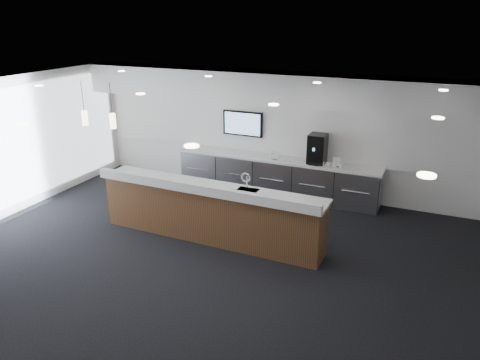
% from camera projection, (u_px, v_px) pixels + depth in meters
% --- Properties ---
extents(ground, '(10.00, 10.00, 0.00)m').
position_uv_depth(ground, '(207.00, 262.00, 8.49)').
color(ground, black).
rests_on(ground, ground).
extents(ceiling, '(10.00, 8.00, 0.02)m').
position_uv_depth(ceiling, '(203.00, 97.00, 7.47)').
color(ceiling, black).
rests_on(ceiling, back_wall).
extents(back_wall, '(10.00, 0.02, 3.00)m').
position_uv_depth(back_wall, '(282.00, 132.00, 11.42)').
color(back_wall, white).
rests_on(back_wall, ground).
extents(soffit_bulkhead, '(10.00, 0.90, 0.70)m').
position_uv_depth(soffit_bulkhead, '(277.00, 88.00, 10.64)').
color(soffit_bulkhead, white).
rests_on(soffit_bulkhead, back_wall).
extents(alcove_panel, '(9.80, 0.06, 1.40)m').
position_uv_depth(alcove_panel, '(282.00, 129.00, 11.36)').
color(alcove_panel, white).
rests_on(alcove_panel, back_wall).
extents(back_credenza, '(5.06, 0.66, 0.95)m').
position_uv_depth(back_credenza, '(276.00, 176.00, 11.45)').
color(back_credenza, gray).
rests_on(back_credenza, ground).
extents(wall_tv, '(1.05, 0.08, 0.62)m').
position_uv_depth(wall_tv, '(243.00, 123.00, 11.66)').
color(wall_tv, black).
rests_on(wall_tv, back_wall).
extents(pendant_left, '(0.12, 0.12, 0.30)m').
position_uv_depth(pendant_left, '(117.00, 120.00, 9.32)').
color(pendant_left, beige).
rests_on(pendant_left, ceiling).
extents(pendant_right, '(0.12, 0.12, 0.30)m').
position_uv_depth(pendant_right, '(89.00, 117.00, 9.59)').
color(pendant_right, beige).
rests_on(pendant_right, ceiling).
extents(ceiling_can_lights, '(7.00, 5.00, 0.02)m').
position_uv_depth(ceiling_can_lights, '(203.00, 99.00, 7.48)').
color(ceiling_can_lights, silver).
rests_on(ceiling_can_lights, ceiling).
extents(service_counter, '(4.66, 0.88, 1.49)m').
position_uv_depth(service_counter, '(210.00, 212.00, 9.19)').
color(service_counter, '#4D2B19').
rests_on(service_counter, ground).
extents(coffee_machine, '(0.39, 0.52, 0.69)m').
position_uv_depth(coffee_machine, '(317.00, 149.00, 10.81)').
color(coffee_machine, black).
rests_on(coffee_machine, back_credenza).
extents(info_sign_left, '(0.16, 0.04, 0.21)m').
position_uv_depth(info_sign_left, '(275.00, 155.00, 11.14)').
color(info_sign_left, white).
rests_on(info_sign_left, back_credenza).
extents(info_sign_right, '(0.16, 0.08, 0.22)m').
position_uv_depth(info_sign_right, '(336.00, 162.00, 10.62)').
color(info_sign_right, white).
rests_on(info_sign_right, back_credenza).
extents(cup_0, '(0.10, 0.10, 0.09)m').
position_uv_depth(cup_0, '(341.00, 166.00, 10.57)').
color(cup_0, white).
rests_on(cup_0, back_credenza).
extents(cup_1, '(0.14, 0.14, 0.09)m').
position_uv_depth(cup_1, '(334.00, 165.00, 10.62)').
color(cup_1, white).
rests_on(cup_1, back_credenza).
extents(cup_2, '(0.12, 0.12, 0.09)m').
position_uv_depth(cup_2, '(328.00, 164.00, 10.67)').
color(cup_2, white).
rests_on(cup_2, back_credenza).
extents(cup_3, '(0.13, 0.13, 0.09)m').
position_uv_depth(cup_3, '(322.00, 164.00, 10.73)').
color(cup_3, white).
rests_on(cup_3, back_credenza).
extents(cup_4, '(0.14, 0.14, 0.09)m').
position_uv_depth(cup_4, '(316.00, 163.00, 10.78)').
color(cup_4, white).
rests_on(cup_4, back_credenza).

